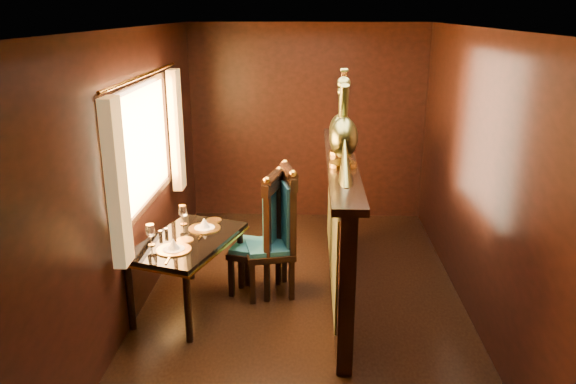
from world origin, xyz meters
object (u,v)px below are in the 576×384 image
chair_right (281,227)px  chair_left (266,231)px  peacock_right (341,116)px  peacock_left (344,120)px  dining_table (187,246)px

chair_right → chair_left: bearing=174.2°
chair_right → peacock_right: size_ratio=1.78×
chair_right → peacock_right: peacock_right is taller
chair_left → peacock_right: (0.69, 0.15, 1.08)m
peacock_left → peacock_right: bearing=90.0°
dining_table → chair_left: (0.69, 0.32, 0.03)m
chair_right → peacock_left: bearing=-42.9°
dining_table → peacock_right: (1.38, 0.47, 1.11)m
chair_left → peacock_left: size_ratio=1.52×
peacock_right → peacock_left: bearing=-90.0°
chair_left → peacock_left: bearing=-8.8°
dining_table → chair_left: chair_left is taller
dining_table → chair_right: bearing=40.4°
chair_left → peacock_right: size_ratio=1.71×
chair_left → peacock_left: (0.69, -0.29, 1.12)m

